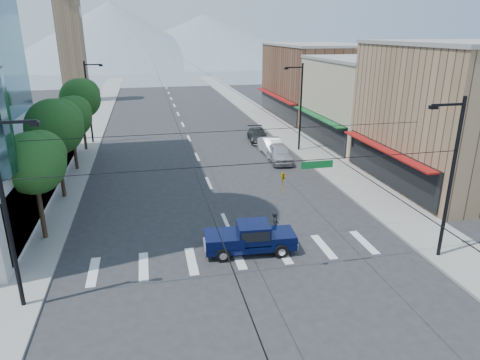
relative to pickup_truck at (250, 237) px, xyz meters
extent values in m
plane|color=#28282B|center=(-0.58, -1.85, -0.92)|extent=(160.00, 160.00, 0.00)
cube|color=gray|center=(-12.58, 38.15, -0.85)|extent=(4.00, 120.00, 0.15)
cube|color=gray|center=(11.42, 38.15, -0.85)|extent=(4.00, 120.00, 0.15)
cube|color=#8C6B4C|center=(19.42, 8.15, 4.58)|extent=(12.00, 14.00, 11.00)
cube|color=tan|center=(19.42, 22.15, 3.58)|extent=(12.00, 14.00, 9.00)
cube|color=brown|center=(19.42, 38.15, 4.08)|extent=(12.00, 18.00, 10.00)
cube|color=#8C6B4C|center=(-17.08, 60.15, 8.08)|extent=(4.00, 4.00, 18.00)
cone|color=gray|center=(-15.58, 148.15, 10.08)|extent=(80.00, 80.00, 22.00)
cone|color=gray|center=(19.42, 158.15, 8.08)|extent=(90.00, 90.00, 18.00)
cylinder|color=black|center=(-11.78, 4.15, 1.35)|extent=(0.28, 0.28, 4.55)
sphere|color=#1B4517|center=(-11.78, 4.15, 3.95)|extent=(3.64, 3.64, 3.64)
sphere|color=#1B4517|center=(-11.38, 4.45, 4.35)|extent=(2.86, 2.86, 2.86)
cylinder|color=black|center=(-11.78, 11.15, 1.63)|extent=(0.28, 0.28, 5.11)
sphere|color=#1B4517|center=(-11.78, 11.15, 4.55)|extent=(4.09, 4.09, 4.09)
sphere|color=#1B4517|center=(-11.38, 11.45, 4.95)|extent=(3.21, 3.21, 3.21)
cylinder|color=black|center=(-11.78, 18.15, 1.35)|extent=(0.28, 0.28, 4.55)
sphere|color=#1B4517|center=(-11.78, 18.15, 3.95)|extent=(3.64, 3.64, 3.64)
sphere|color=#1B4517|center=(-11.38, 18.45, 4.35)|extent=(2.86, 2.86, 2.86)
cylinder|color=black|center=(-11.78, 25.15, 1.63)|extent=(0.28, 0.28, 5.11)
sphere|color=#1B4517|center=(-11.78, 25.15, 4.55)|extent=(4.09, 4.09, 4.09)
sphere|color=#1B4517|center=(-11.38, 25.45, 4.95)|extent=(3.21, 3.21, 3.21)
cylinder|color=black|center=(-11.38, -2.85, 3.58)|extent=(0.20, 0.20, 9.00)
cylinder|color=black|center=(10.22, -2.85, 3.58)|extent=(0.20, 0.20, 9.00)
cylinder|color=black|center=(-0.58, -2.85, 5.28)|extent=(21.60, 0.04, 0.04)
imported|color=gold|center=(0.92, -2.85, 4.23)|extent=(0.16, 0.20, 1.00)
cube|color=#0C6626|center=(2.62, -2.85, 5.03)|extent=(1.60, 0.06, 0.35)
cylinder|color=black|center=(-11.38, 28.15, 3.58)|extent=(0.20, 0.20, 9.00)
cube|color=black|center=(-10.48, 28.15, 7.68)|extent=(1.80, 0.12, 0.12)
cube|color=black|center=(-9.68, 28.15, 7.58)|extent=(0.40, 0.25, 0.18)
cylinder|color=black|center=(10.22, 20.15, 3.58)|extent=(0.20, 0.20, 9.00)
cube|color=black|center=(9.32, 20.15, 7.68)|extent=(1.80, 0.12, 0.12)
cube|color=black|center=(8.52, 20.15, 7.58)|extent=(0.40, 0.25, 0.18)
cube|color=#070E34|center=(0.02, 0.00, -0.41)|extent=(5.26, 2.25, 0.33)
cube|color=#070E34|center=(1.84, -0.14, -0.04)|extent=(1.62, 1.88, 0.51)
cube|color=#070E34|center=(0.21, -0.02, 0.34)|extent=(1.90, 1.86, 1.03)
cube|color=black|center=(0.21, -0.02, 0.43)|extent=(1.72, 1.87, 0.56)
cube|color=#070E34|center=(-1.47, 0.11, 0.01)|extent=(2.28, 2.02, 0.61)
cube|color=silver|center=(2.58, -0.19, -0.41)|extent=(0.25, 1.78, 0.33)
cube|color=silver|center=(-2.54, 0.19, -0.41)|extent=(0.25, 1.78, 0.28)
cylinder|color=black|center=(1.58, -1.01, -0.53)|extent=(0.80, 0.34, 0.78)
cylinder|color=black|center=(1.72, 0.76, -0.53)|extent=(0.80, 0.34, 0.78)
cylinder|color=black|center=(-1.68, -0.76, -0.53)|extent=(0.80, 0.34, 0.78)
cylinder|color=black|center=(-1.54, 1.01, -0.53)|extent=(0.80, 0.34, 0.78)
imported|color=black|center=(1.92, 1.35, -0.04)|extent=(0.53, 0.71, 1.77)
imported|color=#B6B6BB|center=(7.02, 16.82, -0.08)|extent=(2.44, 5.14, 1.70)
imported|color=white|center=(7.02, 19.38, -0.09)|extent=(1.81, 5.05, 1.66)
imported|color=#272729|center=(7.02, 25.03, -0.20)|extent=(2.49, 5.15, 1.45)
camera|label=1|loc=(-5.21, -21.24, 11.13)|focal=32.00mm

